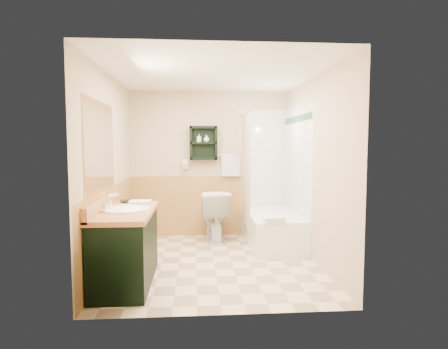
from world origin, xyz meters
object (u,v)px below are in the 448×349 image
(vanity, at_px, (126,247))
(wall_shelf, at_px, (203,143))
(soap_bottle_b, at_px, (206,139))
(hair_dryer, at_px, (185,164))
(soap_bottle_a, at_px, (199,140))
(vanity_book, at_px, (120,194))
(bathtub, at_px, (272,229))
(toilet, at_px, (214,216))

(vanity, bearing_deg, wall_shelf, 66.37)
(soap_bottle_b, bearing_deg, hair_dryer, 175.08)
(wall_shelf, relative_size, vanity, 0.43)
(wall_shelf, relative_size, soap_bottle_a, 4.19)
(vanity_book, distance_m, soap_bottle_a, 1.90)
(bathtub, height_order, vanity_book, vanity_book)
(bathtub, xyz_separation_m, vanity_book, (-2.08, -0.87, 0.67))
(wall_shelf, distance_m, hair_dryer, 0.46)
(toilet, bearing_deg, vanity_book, 39.84)
(soap_bottle_a, height_order, soap_bottle_b, soap_bottle_b)
(wall_shelf, xyz_separation_m, soap_bottle_b, (0.05, -0.01, 0.06))
(vanity_book, xyz_separation_m, soap_bottle_a, (0.99, 1.47, 0.68))
(vanity_book, height_order, soap_bottle_a, soap_bottle_a)
(soap_bottle_a, relative_size, soap_bottle_b, 1.13)
(bathtub, bearing_deg, wall_shelf, 149.64)
(hair_dryer, xyz_separation_m, vanity_book, (-0.76, -1.50, -0.28))
(hair_dryer, distance_m, soap_bottle_b, 0.54)
(wall_shelf, distance_m, vanity, 2.51)
(wall_shelf, bearing_deg, bathtub, -30.36)
(vanity, height_order, soap_bottle_b, soap_bottle_b)
(wall_shelf, bearing_deg, soap_bottle_a, -175.86)
(wall_shelf, bearing_deg, toilet, -61.46)
(vanity_book, bearing_deg, wall_shelf, 40.85)
(vanity_book, bearing_deg, soap_bottle_b, 39.53)
(toilet, relative_size, soap_bottle_b, 6.96)
(toilet, bearing_deg, vanity, 54.61)
(soap_bottle_b, bearing_deg, toilet, -69.34)
(vanity, height_order, bathtub, vanity)
(vanity, bearing_deg, vanity_book, 106.08)
(wall_shelf, relative_size, toilet, 0.68)
(toilet, xyz_separation_m, soap_bottle_b, (-0.10, 0.27, 1.21))
(hair_dryer, height_order, toilet, hair_dryer)
(bathtub, xyz_separation_m, soap_bottle_a, (-1.09, 0.60, 1.35))
(bathtub, height_order, soap_bottle_a, soap_bottle_a)
(wall_shelf, distance_m, toilet, 1.20)
(hair_dryer, xyz_separation_m, bathtub, (1.33, -0.63, -0.96))
(toilet, xyz_separation_m, soap_bottle_a, (-0.22, 0.27, 1.20))
(hair_dryer, bearing_deg, soap_bottle_a, -7.40)
(wall_shelf, height_order, hair_dryer, wall_shelf)
(hair_dryer, relative_size, vanity_book, 1.19)
(vanity, distance_m, soap_bottle_a, 2.50)
(vanity, distance_m, soap_bottle_b, 2.55)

